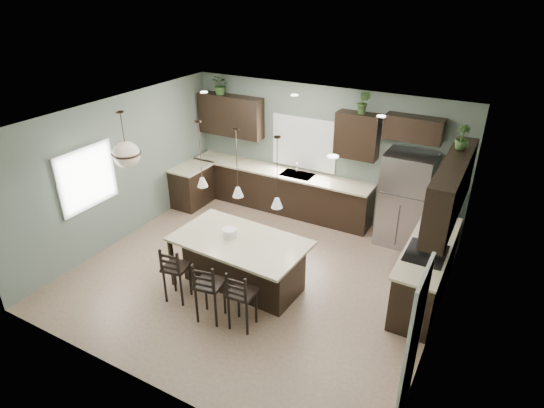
{
  "coord_description": "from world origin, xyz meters",
  "views": [
    {
      "loc": [
        3.44,
        -5.67,
        4.74
      ],
      "look_at": [
        0.1,
        0.4,
        1.25
      ],
      "focal_mm": 30.0,
      "sensor_mm": 36.0,
      "label": 1
    }
  ],
  "objects": [
    {
      "name": "back_countertop",
      "position": [
        -0.85,
        2.43,
        0.92
      ],
      "size": [
        4.2,
        0.66,
        0.04
      ],
      "primitive_type": "cube",
      "color": "beige",
      "rests_on": "back_lower_cabs"
    },
    {
      "name": "ground",
      "position": [
        0.0,
        0.0,
        0.0
      ],
      "size": [
        6.0,
        6.0,
        0.0
      ],
      "primitive_type": "plane",
      "color": "#9E8466",
      "rests_on": "ground"
    },
    {
      "name": "bar_stool_left",
      "position": [
        -0.77,
        -1.18,
        0.5
      ],
      "size": [
        0.43,
        0.43,
        1.01
      ],
      "primitive_type": "cube",
      "rotation": [
        0.0,
        0.0,
        0.18
      ],
      "color": "black",
      "rests_on": "ground"
    },
    {
      "name": "back_lower_cabs",
      "position": [
        -0.85,
        2.45,
        0.45
      ],
      "size": [
        4.2,
        0.6,
        0.9
      ],
      "primitive_type": "cube",
      "color": "black",
      "rests_on": "ground"
    },
    {
      "name": "pantry_door",
      "position": [
        2.98,
        -1.55,
        1.02
      ],
      "size": [
        0.04,
        0.82,
        2.04
      ],
      "primitive_type": "cube",
      "color": "white",
      "rests_on": "ground"
    },
    {
      "name": "right_countertop",
      "position": [
        2.68,
        0.87,
        0.92
      ],
      "size": [
        0.66,
        2.35,
        0.04
      ],
      "primitive_type": "cube",
      "color": "beige",
      "rests_on": "right_lower_cabs"
    },
    {
      "name": "faucet",
      "position": [
        -0.4,
        2.4,
        1.08
      ],
      "size": [
        0.02,
        0.02,
        0.28
      ],
      "primitive_type": "cylinder",
      "color": "silver",
      "rests_on": "back_countertop"
    },
    {
      "name": "window_back",
      "position": [
        -0.4,
        2.73,
        1.55
      ],
      "size": [
        1.35,
        0.02,
        1.0
      ],
      "primitive_type": "cube",
      "color": "white",
      "rests_on": "room_shell"
    },
    {
      "name": "cooktop",
      "position": [
        2.68,
        0.6,
        0.94
      ],
      "size": [
        0.58,
        0.75,
        0.02
      ],
      "primitive_type": "cube",
      "color": "black",
      "rests_on": "right_countertop"
    },
    {
      "name": "bar_stool_center",
      "position": [
        -0.02,
        -1.31,
        0.53
      ],
      "size": [
        0.46,
        0.46,
        1.07
      ],
      "primitive_type": "cube",
      "rotation": [
        0.0,
        0.0,
        0.17
      ],
      "color": "black",
      "rests_on": "ground"
    },
    {
      "name": "plant_back_left",
      "position": [
        -2.36,
        2.55,
        2.61
      ],
      "size": [
        0.47,
        0.44,
        0.43
      ],
      "primitive_type": "imported",
      "rotation": [
        0.0,
        0.0,
        -0.33
      ],
      "color": "#2C4D21",
      "rests_on": "back_upper_left"
    },
    {
      "name": "chandelier",
      "position": [
        -2.17,
        -0.55,
        2.31
      ],
      "size": [
        0.49,
        0.49,
        0.98
      ],
      "primitive_type": null,
      "color": "beige",
      "rests_on": "room_shell"
    },
    {
      "name": "right_lower_cabs",
      "position": [
        2.7,
        0.87,
        0.45
      ],
      "size": [
        0.6,
        2.35,
        0.9
      ],
      "primitive_type": "cube",
      "color": "black",
      "rests_on": "ground"
    },
    {
      "name": "wall_oven_front",
      "position": [
        2.4,
        0.6,
        0.45
      ],
      "size": [
        0.01,
        0.72,
        0.6
      ],
      "primitive_type": "cube",
      "color": "gray",
      "rests_on": "right_lower_cabs"
    },
    {
      "name": "left_return_cabs",
      "position": [
        -2.7,
        1.7,
        0.45
      ],
      "size": [
        0.6,
        0.9,
        0.9
      ],
      "primitive_type": "cube",
      "color": "black",
      "rests_on": "ground"
    },
    {
      "name": "room_shell",
      "position": [
        0.0,
        0.0,
        1.7
      ],
      "size": [
        6.0,
        6.0,
        6.0
      ],
      "color": "slate",
      "rests_on": "ground"
    },
    {
      "name": "kitchen_island",
      "position": [
        -0.05,
        -0.41,
        0.46
      ],
      "size": [
        2.24,
        1.35,
        0.92
      ],
      "primitive_type": "cube",
      "rotation": [
        0.0,
        0.0,
        -0.05
      ],
      "color": "black",
      "rests_on": "ground"
    },
    {
      "name": "plant_back_right",
      "position": [
        0.87,
        2.55,
        2.62
      ],
      "size": [
        0.27,
        0.22,
        0.44
      ],
      "primitive_type": "imported",
      "rotation": [
        0.0,
        0.0,
        -0.11
      ],
      "color": "#335224",
      "rests_on": "back_upper_right"
    },
    {
      "name": "plant_right_wall",
      "position": [
        2.8,
        1.38,
        2.58
      ],
      "size": [
        0.22,
        0.22,
        0.37
      ],
      "primitive_type": "imported",
      "rotation": [
        0.0,
        0.0,
        -0.05
      ],
      "color": "#365726",
      "rests_on": "right_upper_cabs"
    },
    {
      "name": "serving_dish",
      "position": [
        -0.25,
        -0.4,
        0.99
      ],
      "size": [
        0.24,
        0.24,
        0.14
      ],
      "primitive_type": "cylinder",
      "color": "white",
      "rests_on": "kitchen_island"
    },
    {
      "name": "pendant_left",
      "position": [
        -0.75,
        -0.38,
        2.25
      ],
      "size": [
        0.17,
        0.17,
        1.1
      ],
      "primitive_type": null,
      "color": "silver",
      "rests_on": "room_shell"
    },
    {
      "name": "left_return_countertop",
      "position": [
        -2.68,
        1.7,
        0.92
      ],
      "size": [
        0.66,
        0.96,
        0.04
      ],
      "primitive_type": "cube",
      "color": "beige",
      "rests_on": "left_return_cabs"
    },
    {
      "name": "fridge_header",
      "position": [
        1.85,
        2.58,
        2.25
      ],
      "size": [
        1.05,
        0.34,
        0.45
      ],
      "primitive_type": "cube",
      "color": "black",
      "rests_on": "room_shell"
    },
    {
      "name": "back_upper_left",
      "position": [
        -2.15,
        2.58,
        1.95
      ],
      "size": [
        1.55,
        0.34,
        0.9
      ],
      "primitive_type": "cube",
      "color": "black",
      "rests_on": "room_shell"
    },
    {
      "name": "bar_stool_right",
      "position": [
        0.5,
        -1.22,
        0.51
      ],
      "size": [
        0.41,
        0.41,
        1.02
      ],
      "primitive_type": "cube",
      "rotation": [
        0.0,
        0.0,
        0.08
      ],
      "color": "black",
      "rests_on": "ground"
    },
    {
      "name": "sink_inset",
      "position": [
        -0.4,
        2.43,
        0.94
      ],
      "size": [
        0.7,
        0.45,
        0.01
      ],
      "primitive_type": "cube",
      "color": "gray",
      "rests_on": "back_countertop"
    },
    {
      "name": "refrigerator",
      "position": [
        1.93,
        2.35,
        0.93
      ],
      "size": [
        0.9,
        0.74,
        1.85
      ],
      "primitive_type": "cube",
      "color": "#9998A0",
      "rests_on": "ground"
    },
    {
      "name": "microwave",
      "position": [
        2.78,
        0.6,
        1.55
      ],
      "size": [
        0.4,
        0.75,
        0.4
      ],
      "primitive_type": "cube",
      "color": "gray",
      "rests_on": "right_upper_cabs"
    },
    {
      "name": "window_left",
      "position": [
        -2.98,
        -0.8,
        1.55
      ],
      "size": [
        0.02,
        1.1,
        1.0
      ],
      "primitive_type": "cube",
      "color": "white",
      "rests_on": "room_shell"
    },
    {
      "name": "back_upper_right",
      "position": [
        0.8,
        2.58,
        1.95
      ],
      "size": [
        0.85,
        0.34,
        0.9
      ],
      "primitive_type": "cube",
      "color": "black",
      "rests_on": "room_shell"
    },
    {
      "name": "pendant_right",
      "position": [
        0.65,
        -0.45,
        2.25
      ],
      "size": [
        0.17,
        0.17,
        1.1
      ],
      "primitive_type": null,
      "color": "silver",
      "rests_on": "room_shell"
    },
    {
      "name": "pendant_center",
      "position": [
        -0.05,
        -0.41,
        2.25
      ],
      "size": [
        0.17,
        0.17,
        1.1
      ],
      "primitive_type": null,
      "color": "white",
      "rests_on": "room_shell"
    },
    {
      "name": "right_upper_cabs",
      "position": [
        2.83,
        0.87,
        1.95
      ],
      "size": [
        0.34,
        2.35,
        0.9
      ],
      "primitive_type": "cube",
      "color": "black",
      "rests_on": "room_shell"
    }
  ]
}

